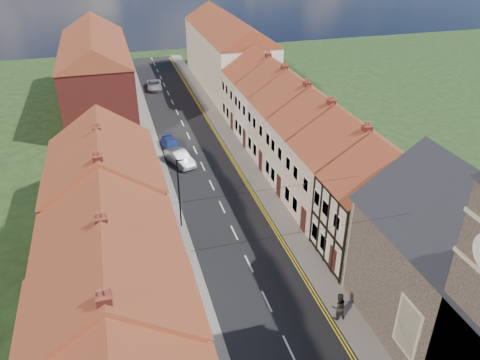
# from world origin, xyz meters

# --- Properties ---
(road) EXTENTS (7.00, 90.00, 0.02)m
(road) POSITION_xyz_m (0.00, 30.00, 0.01)
(road) COLOR black
(road) RESTS_ON ground
(pavement_left) EXTENTS (1.80, 90.00, 0.12)m
(pavement_left) POSITION_xyz_m (-4.40, 30.00, 0.06)
(pavement_left) COLOR slate
(pavement_left) RESTS_ON ground
(pavement_right) EXTENTS (1.80, 90.00, 0.12)m
(pavement_right) POSITION_xyz_m (4.40, 30.00, 0.06)
(pavement_right) COLOR slate
(pavement_right) RESTS_ON ground
(cottage_r_tudor) EXTENTS (8.30, 5.20, 9.00)m
(cottage_r_tudor) POSITION_xyz_m (9.27, 12.70, 4.47)
(cottage_r_tudor) COLOR white
(cottage_r_tudor) RESTS_ON ground
(cottage_r_white_near) EXTENTS (8.30, 6.00, 9.00)m
(cottage_r_white_near) POSITION_xyz_m (9.30, 18.10, 4.47)
(cottage_r_white_near) COLOR #FFE4C9
(cottage_r_white_near) RESTS_ON ground
(cottage_r_cream_mid) EXTENTS (8.30, 5.20, 9.00)m
(cottage_r_cream_mid) POSITION_xyz_m (9.30, 23.50, 4.48)
(cottage_r_cream_mid) COLOR white
(cottage_r_cream_mid) RESTS_ON ground
(cottage_r_pink) EXTENTS (8.30, 6.00, 9.00)m
(cottage_r_pink) POSITION_xyz_m (9.30, 28.90, 4.47)
(cottage_r_pink) COLOR #FFE4C9
(cottage_r_pink) RESTS_ON ground
(cottage_r_white_far) EXTENTS (8.30, 5.20, 9.00)m
(cottage_r_white_far) POSITION_xyz_m (9.30, 34.30, 4.48)
(cottage_r_white_far) COLOR white
(cottage_r_white_far) RESTS_ON ground
(cottage_r_cream_far) EXTENTS (8.30, 6.00, 9.00)m
(cottage_r_cream_far) POSITION_xyz_m (9.30, 39.70, 4.47)
(cottage_r_cream_far) COLOR white
(cottage_r_cream_far) RESTS_ON ground
(cottage_l_cream) EXTENTS (8.30, 6.30, 9.10)m
(cottage_l_cream) POSITION_xyz_m (-9.30, 5.55, 4.52)
(cottage_l_cream) COLOR white
(cottage_l_cream) RESTS_ON ground
(cottage_l_white) EXTENTS (8.30, 6.90, 8.80)m
(cottage_l_white) POSITION_xyz_m (-9.30, 11.95, 4.37)
(cottage_l_white) COLOR white
(cottage_l_white) RESTS_ON ground
(cottage_l_brick_mid) EXTENTS (8.30, 5.70, 9.10)m
(cottage_l_brick_mid) POSITION_xyz_m (-9.30, 18.05, 4.53)
(cottage_l_brick_mid) COLOR maroon
(cottage_l_brick_mid) RESTS_ON ground
(cottage_l_pink) EXTENTS (8.30, 6.30, 8.80)m
(cottage_l_pink) POSITION_xyz_m (-9.30, 23.85, 4.37)
(cottage_l_pink) COLOR #FFE4C9
(cottage_l_pink) RESTS_ON ground
(block_right_far) EXTENTS (8.30, 24.20, 10.50)m
(block_right_far) POSITION_xyz_m (9.30, 55.00, 5.29)
(block_right_far) COLOR white
(block_right_far) RESTS_ON ground
(block_left_far) EXTENTS (8.30, 24.20, 10.50)m
(block_left_far) POSITION_xyz_m (-9.30, 50.00, 5.29)
(block_left_far) COLOR maroon
(block_left_far) RESTS_ON ground
(lamppost) EXTENTS (0.88, 0.15, 6.00)m
(lamppost) POSITION_xyz_m (-3.81, 20.00, 3.54)
(lamppost) COLOR black
(lamppost) RESTS_ON pavement_left
(car_mid) EXTENTS (2.79, 4.57, 1.42)m
(car_mid) POSITION_xyz_m (-2.10, 31.17, 0.71)
(car_mid) COLOR #AAACB2
(car_mid) RESTS_ON ground
(car_far) EXTENTS (2.23, 4.32, 1.20)m
(car_far) POSITION_xyz_m (-2.42, 34.81, 0.60)
(car_far) COLOR navy
(car_far) RESTS_ON ground
(car_distant) EXTENTS (2.43, 4.67, 1.26)m
(car_distant) POSITION_xyz_m (-1.64, 56.38, 0.63)
(car_distant) COLOR #AAAEB2
(car_distant) RESTS_ON ground
(pedestrian_right) EXTENTS (0.95, 0.75, 1.91)m
(pedestrian_right) POSITION_xyz_m (3.70, 7.33, 1.08)
(pedestrian_right) COLOR black
(pedestrian_right) RESTS_ON pavement_right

